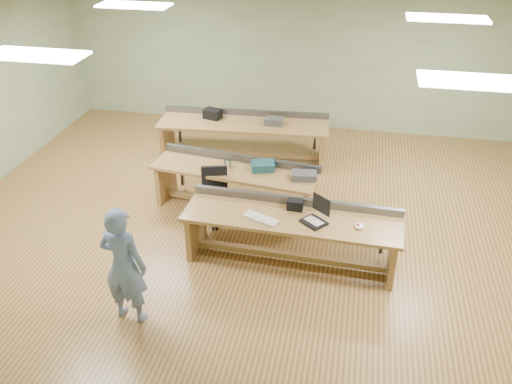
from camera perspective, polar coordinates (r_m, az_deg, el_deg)
floor at (r=8.77m, az=0.85°, el=-2.96°), size 10.00×10.00×0.00m
ceiling at (r=7.57m, az=1.03°, el=16.47°), size 10.00×10.00×0.00m
wall_back at (r=11.78m, az=4.59°, el=13.79°), size 10.00×0.04×3.00m
wall_front at (r=4.79m, az=-8.08°, el=-13.46°), size 10.00×0.04×3.00m
fluor_panels at (r=7.58m, az=1.03°, el=16.25°), size 6.20×3.50×0.03m
workbench_front at (r=7.60m, az=3.77°, el=-3.71°), size 3.04×0.91×0.86m
workbench_mid at (r=8.81m, az=-2.19°, el=1.36°), size 2.78×1.07×0.86m
workbench_back at (r=10.53m, az=-1.30°, el=6.45°), size 3.30×1.09×0.86m
person at (r=6.68m, az=-13.74°, el=-7.54°), size 0.62×0.45×1.59m
laptop_base at (r=7.35m, az=6.11°, el=-3.17°), size 0.41×0.40×0.03m
laptop_screen at (r=7.31m, az=6.91°, el=-1.31°), size 0.25×0.21×0.25m
keyboard at (r=7.39m, az=0.50°, el=-2.80°), size 0.52×0.35×0.03m
trackball_mouse at (r=7.34m, az=10.81°, el=-3.53°), size 0.13×0.15×0.06m
camera_bag at (r=7.60m, az=4.13°, el=-1.34°), size 0.22×0.14×0.15m
task_chair at (r=8.60m, az=-4.30°, el=-1.18°), size 0.60×0.60×0.91m
parts_bin_teal at (r=8.64m, az=0.71°, el=2.76°), size 0.43×0.37×0.13m
parts_bin_grey at (r=8.41m, az=5.07°, el=1.73°), size 0.41×0.29×0.11m
mug at (r=8.78m, az=-3.02°, el=3.08°), size 0.16×0.16×0.10m
drinks_can at (r=8.69m, az=-3.04°, el=2.87°), size 0.07×0.07×0.12m
storage_box_back at (r=10.63m, az=-4.59°, el=8.21°), size 0.37×0.31×0.18m
tray_back at (r=10.33m, az=1.88°, el=7.46°), size 0.33×0.24×0.13m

